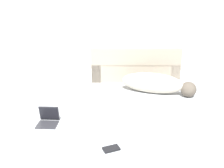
# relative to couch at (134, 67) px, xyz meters

# --- Properties ---
(wall_back) EXTENTS (6.70, 0.06, 2.50)m
(wall_back) POSITION_rel_couch_xyz_m (-0.86, 0.65, 1.01)
(wall_back) COLOR silver
(wall_back) RESTS_ON ground_plane
(couch) EXTENTS (1.90, 0.93, 0.75)m
(couch) POSITION_rel_couch_xyz_m (0.00, 0.00, 0.00)
(couch) COLOR tan
(couch) RESTS_ON ground_plane
(dog) EXTENTS (1.69, 0.75, 0.39)m
(dog) POSITION_rel_couch_xyz_m (0.34, -0.98, -0.06)
(dog) COLOR beige
(dog) RESTS_ON ground_plane
(laptop_open) EXTENTS (0.31, 0.29, 0.25)m
(laptop_open) POSITION_rel_couch_xyz_m (-1.46, -2.18, -0.17)
(laptop_open) COLOR #2D2D33
(laptop_open) RESTS_ON ground_plane
(book_black) EXTENTS (0.24, 0.19, 0.02)m
(book_black) POSITION_rel_couch_xyz_m (-0.52, -2.86, -0.23)
(book_black) COLOR black
(book_black) RESTS_ON ground_plane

